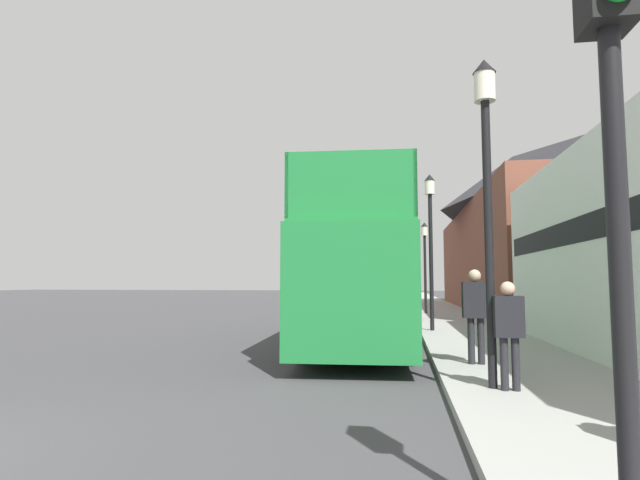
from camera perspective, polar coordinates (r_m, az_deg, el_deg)
name	(u,v)px	position (r m, az deg, el deg)	size (l,w,h in m)	color
ground_plane	(291,316)	(25.27, -3.29, -8.64)	(144.00, 144.00, 0.00)	#3D3D3F
sidewalk	(453,321)	(21.82, 14.93, -8.92)	(3.10, 108.00, 0.14)	#999993
brick_terrace_rear	(515,233)	(31.30, 21.39, 0.76)	(6.00, 24.55, 9.10)	brown
tour_bus	(358,278)	(13.57, 4.39, -4.30)	(2.90, 9.74, 4.12)	#1E7A38
parked_car_ahead_of_bus	(389,307)	(21.89, 7.85, -7.55)	(1.91, 4.25, 1.35)	navy
pedestrian_second	(509,324)	(7.85, 20.77, -9.01)	(0.41, 0.23, 1.57)	#232328
pedestrian_third	(475,307)	(10.11, 17.32, -7.29)	(0.47, 0.26, 1.80)	#232328
traffic_signal	(612,59)	(3.52, 30.37, 17.38)	(0.28, 0.42, 3.90)	black
lamp_post_nearest	(487,159)	(8.15, 18.51, 8.74)	(0.35, 0.35, 5.02)	black
lamp_post_second	(430,223)	(16.75, 12.50, 1.92)	(0.35, 0.35, 5.11)	black
lamp_post_third	(425,250)	(25.49, 11.89, -1.14)	(0.35, 0.35, 4.54)	black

